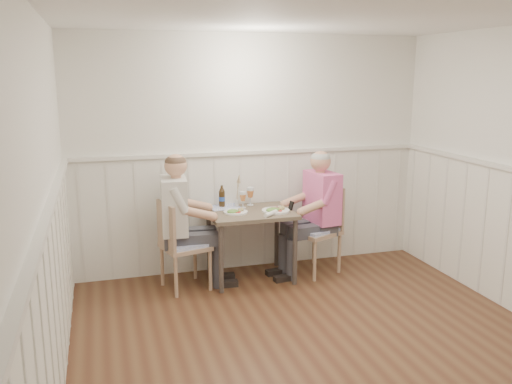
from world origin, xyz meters
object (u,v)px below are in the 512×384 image
(man_in_pink, at_px, (318,221))
(beer_bottle, at_px, (222,197))
(grass_vase, at_px, (237,192))
(diner_cream, at_px, (179,232))
(dining_table, at_px, (251,221))
(chair_right, at_px, (319,226))
(chair_left, at_px, (180,242))

(man_in_pink, height_order, beer_bottle, man_in_pink)
(beer_bottle, relative_size, grass_vase, 0.65)
(diner_cream, distance_m, grass_vase, 0.79)
(diner_cream, bearing_deg, dining_table, 1.46)
(chair_right, height_order, man_in_pink, man_in_pink)
(beer_bottle, bearing_deg, chair_right, -14.08)
(dining_table, relative_size, diner_cream, 0.63)
(man_in_pink, height_order, grass_vase, man_in_pink)
(chair_right, bearing_deg, grass_vase, 165.61)
(grass_vase, bearing_deg, diner_cream, -159.47)
(chair_right, relative_size, chair_left, 1.04)
(grass_vase, bearing_deg, chair_right, -14.39)
(chair_right, relative_size, grass_vase, 2.60)
(chair_right, height_order, grass_vase, grass_vase)
(chair_right, distance_m, chair_left, 1.56)
(dining_table, height_order, grass_vase, grass_vase)
(beer_bottle, bearing_deg, man_in_pink, -15.80)
(dining_table, height_order, chair_right, chair_right)
(chair_right, xyz_separation_m, beer_bottle, (-1.04, 0.26, 0.34))
(chair_left, bearing_deg, chair_right, 3.39)
(chair_left, bearing_deg, grass_vase, 25.01)
(diner_cream, xyz_separation_m, grass_vase, (0.68, 0.25, 0.32))
(dining_table, distance_m, beer_bottle, 0.42)
(chair_right, bearing_deg, man_in_pink, -128.96)
(beer_bottle, height_order, grass_vase, grass_vase)
(chair_right, height_order, beer_bottle, beer_bottle)
(chair_right, xyz_separation_m, grass_vase, (-0.88, 0.23, 0.39))
(dining_table, relative_size, grass_vase, 2.41)
(dining_table, xyz_separation_m, beer_bottle, (-0.25, 0.27, 0.21))
(chair_left, distance_m, man_in_pink, 1.54)
(chair_right, distance_m, diner_cream, 1.56)
(dining_table, xyz_separation_m, man_in_pink, (0.77, -0.02, -0.06))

